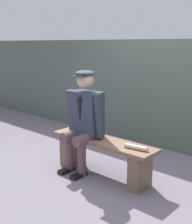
% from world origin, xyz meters
% --- Properties ---
extents(ground_plane, '(30.00, 30.00, 0.00)m').
position_xyz_m(ground_plane, '(0.00, 0.00, 0.00)').
color(ground_plane, slate).
extents(bench, '(1.52, 0.38, 0.48)m').
position_xyz_m(bench, '(0.00, 0.00, 0.31)').
color(bench, brown).
rests_on(bench, ground).
extents(seated_man, '(0.60, 0.52, 1.36)m').
position_xyz_m(seated_man, '(0.28, 0.05, 0.75)').
color(seated_man, '#2E3545').
rests_on(seated_man, ground).
extents(rolled_magazine, '(0.29, 0.09, 0.05)m').
position_xyz_m(rolled_magazine, '(-0.54, 0.02, 0.51)').
color(rolled_magazine, beige).
rests_on(rolled_magazine, bench).
extents(stadium_wall, '(12.00, 0.24, 1.77)m').
position_xyz_m(stadium_wall, '(0.00, -1.55, 0.88)').
color(stadium_wall, '#4C5850').
rests_on(stadium_wall, ground).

